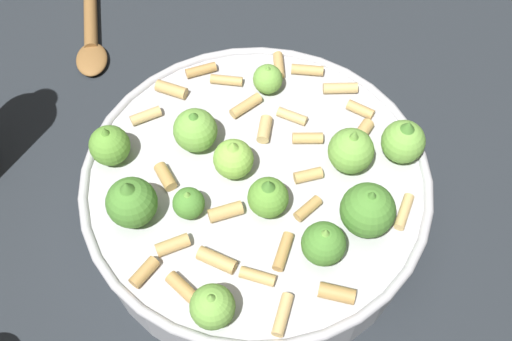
# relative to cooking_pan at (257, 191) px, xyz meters

# --- Properties ---
(ground_plane) EXTENTS (2.40, 2.40, 0.00)m
(ground_plane) POSITION_rel_cooking_pan_xyz_m (0.00, -0.00, -0.04)
(ground_plane) COLOR #23282D
(cooking_pan) EXTENTS (0.32, 0.32, 0.12)m
(cooking_pan) POSITION_rel_cooking_pan_xyz_m (0.00, 0.00, 0.00)
(cooking_pan) COLOR #B7B7BC
(cooking_pan) RESTS_ON ground
(wooden_spoon) EXTENTS (0.07, 0.20, 0.02)m
(wooden_spoon) POSITION_rel_cooking_pan_xyz_m (0.21, -0.25, -0.03)
(wooden_spoon) COLOR olive
(wooden_spoon) RESTS_ON ground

